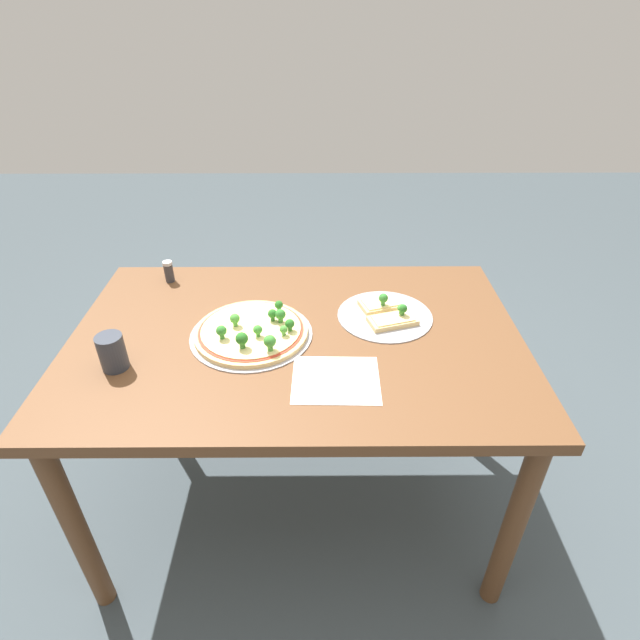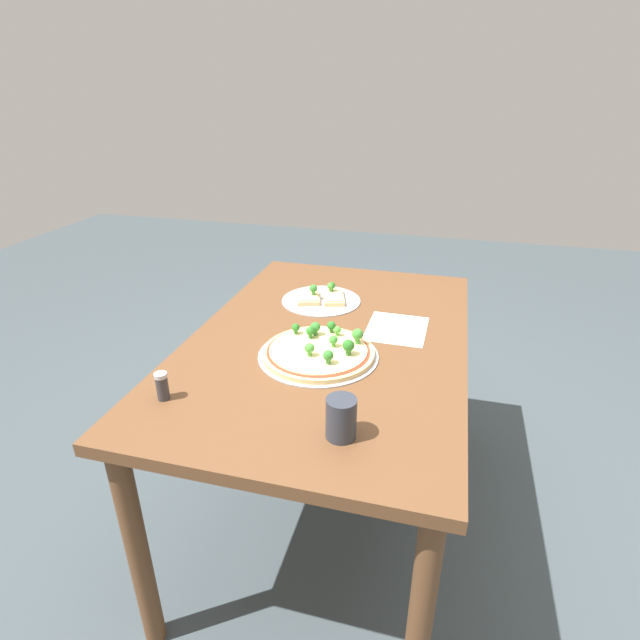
{
  "view_description": "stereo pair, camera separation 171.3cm",
  "coord_description": "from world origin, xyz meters",
  "px_view_note": "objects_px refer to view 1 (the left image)",
  "views": [
    {
      "loc": [
        -0.06,
        1.22,
        1.62
      ],
      "look_at": [
        -0.07,
        -0.05,
        0.78
      ],
      "focal_mm": 28.0,
      "sensor_mm": 36.0,
      "label": 1
    },
    {
      "loc": [
        1.4,
        0.34,
        1.5
      ],
      "look_at": [
        -0.07,
        -0.05,
        0.78
      ],
      "focal_mm": 28.0,
      "sensor_mm": 36.0,
      "label": 2
    }
  ],
  "objects_px": {
    "pizza_tray_whole": "(252,332)",
    "condiment_shaker": "(169,271)",
    "pizza_tray_slice": "(386,313)",
    "dining_table": "(297,359)",
    "drinking_cup": "(112,352)"
  },
  "relations": [
    {
      "from": "pizza_tray_whole",
      "to": "condiment_shaker",
      "type": "height_order",
      "value": "condiment_shaker"
    },
    {
      "from": "pizza_tray_whole",
      "to": "condiment_shaker",
      "type": "xyz_separation_m",
      "value": [
        0.33,
        -0.34,
        0.02
      ]
    },
    {
      "from": "dining_table",
      "to": "pizza_tray_whole",
      "type": "relative_size",
      "value": 3.69
    },
    {
      "from": "pizza_tray_slice",
      "to": "dining_table",
      "type": "bearing_deg",
      "value": 19.34
    },
    {
      "from": "dining_table",
      "to": "condiment_shaker",
      "type": "height_order",
      "value": "condiment_shaker"
    },
    {
      "from": "dining_table",
      "to": "condiment_shaker",
      "type": "relative_size",
      "value": 17.57
    },
    {
      "from": "dining_table",
      "to": "drinking_cup",
      "type": "xyz_separation_m",
      "value": [
        0.49,
        0.15,
        0.14
      ]
    },
    {
      "from": "drinking_cup",
      "to": "dining_table",
      "type": "bearing_deg",
      "value": -162.89
    },
    {
      "from": "pizza_tray_slice",
      "to": "condiment_shaker",
      "type": "height_order",
      "value": "condiment_shaker"
    },
    {
      "from": "pizza_tray_whole",
      "to": "pizza_tray_slice",
      "type": "xyz_separation_m",
      "value": [
        -0.41,
        -0.1,
        -0.0
      ]
    },
    {
      "from": "dining_table",
      "to": "pizza_tray_slice",
      "type": "distance_m",
      "value": 0.32
    },
    {
      "from": "dining_table",
      "to": "drinking_cup",
      "type": "relative_size",
      "value": 13.14
    },
    {
      "from": "pizza_tray_whole",
      "to": "pizza_tray_slice",
      "type": "relative_size",
      "value": 1.22
    },
    {
      "from": "dining_table",
      "to": "pizza_tray_whole",
      "type": "bearing_deg",
      "value": 1.66
    },
    {
      "from": "dining_table",
      "to": "pizza_tray_slice",
      "type": "bearing_deg",
      "value": -160.66
    }
  ]
}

